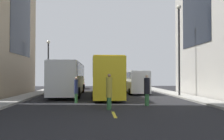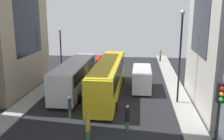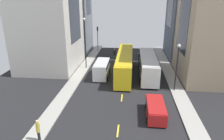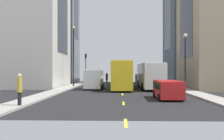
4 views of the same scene
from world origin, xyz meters
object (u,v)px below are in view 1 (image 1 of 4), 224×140
streetcar_yellow (106,75)px  pedestrian_walking_far (76,89)px  car_red_0 (78,83)px  pedestrian_crossing_near (147,89)px  delivery_van_white (137,80)px  city_bus_white (69,76)px  pedestrian_waiting_curb (109,91)px  pedestrian_crossing_mid (139,80)px

streetcar_yellow → pedestrian_walking_far: 7.24m
car_red_0 → pedestrian_crossing_near: (6.35, -21.45, 0.17)m
delivery_van_white → pedestrian_crossing_near: delivery_van_white is taller
city_bus_white → pedestrian_waiting_curb: 11.38m
city_bus_white → car_red_0: (-0.05, 12.42, -1.08)m
pedestrian_crossing_near → pedestrian_crossing_mid: bearing=72.3°
streetcar_yellow → delivery_van_white: bearing=27.5°
pedestrian_waiting_curb → pedestrian_crossing_mid: (7.08, 28.46, 0.15)m
streetcar_yellow → pedestrian_crossing_near: bearing=-73.9°
city_bus_white → pedestrian_crossing_mid: (10.70, 17.71, -0.73)m
city_bus_white → pedestrian_walking_far: bearing=-79.2°
pedestrian_waiting_curb → pedestrian_crossing_mid: 29.32m
pedestrian_waiting_curb → pedestrian_crossing_near: pedestrian_waiting_curb is taller
pedestrian_crossing_near → pedestrian_walking_far: (-4.93, 1.83, -0.07)m
pedestrian_crossing_near → pedestrian_crossing_mid: size_ratio=1.01×
city_bus_white → pedestrian_crossing_near: bearing=-55.1°
pedestrian_waiting_curb → pedestrian_walking_far: bearing=123.7°
city_bus_white → pedestrian_walking_far: city_bus_white is taller
pedestrian_waiting_curb → delivery_van_white: bearing=73.8°
city_bus_white → streetcar_yellow: (3.83, -0.48, 0.12)m
delivery_van_white → car_red_0: (-7.47, 11.03, -0.58)m
streetcar_yellow → pedestrian_waiting_curb: size_ratio=6.79×
pedestrian_crossing_mid → delivery_van_white: bearing=-155.2°
pedestrian_waiting_curb → pedestrian_crossing_mid: size_ratio=1.03×
car_red_0 → pedestrian_waiting_curb: (3.68, -23.17, 0.20)m
pedestrian_waiting_curb → pedestrian_crossing_mid: pedestrian_crossing_mid is taller
pedestrian_crossing_mid → pedestrian_walking_far: bearing=-164.4°
streetcar_yellow → pedestrian_crossing_mid: size_ratio=6.99×
delivery_van_white → pedestrian_waiting_curb: 12.72m
city_bus_white → pedestrian_waiting_curb: bearing=-71.4°
car_red_0 → pedestrian_walking_far: pedestrian_walking_far is taller
pedestrian_waiting_curb → pedestrian_crossing_mid: bearing=77.2°
pedestrian_waiting_curb → streetcar_yellow: bearing=90.0°
city_bus_white → pedestrian_waiting_curb: size_ratio=5.45×
city_bus_white → pedestrian_walking_far: size_ratio=6.03×
pedestrian_walking_far → pedestrian_crossing_mid: pedestrian_crossing_mid is taller
delivery_van_white → pedestrian_walking_far: delivery_van_white is taller
streetcar_yellow → pedestrian_crossing_near: 8.96m
city_bus_white → pedestrian_crossing_mid: bearing=58.8°
streetcar_yellow → city_bus_white: bearing=172.9°
city_bus_white → pedestrian_walking_far: (1.37, -7.20, -0.97)m
pedestrian_crossing_near → pedestrian_waiting_curb: bearing=-155.7°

